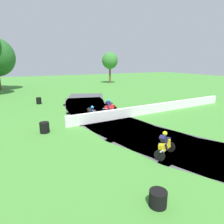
{
  "coord_description": "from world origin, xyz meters",
  "views": [
    {
      "loc": [
        -7.55,
        -15.43,
        5.12
      ],
      "look_at": [
        0.08,
        -0.64,
        0.9
      ],
      "focal_mm": 32.39,
      "sensor_mm": 36.0,
      "label": 1
    }
  ],
  "objects_px": {
    "motorcycle_chase_white": "(92,114)",
    "motorcycle_trailing_yellow": "(165,144)",
    "tire_stack_mid_b": "(158,199)",
    "tire_stack_mid_a": "(44,127)",
    "tire_stack_near": "(39,101)",
    "motorcycle_lead_red": "(110,107)"
  },
  "relations": [
    {
      "from": "motorcycle_lead_red",
      "to": "tire_stack_mid_a",
      "type": "height_order",
      "value": "motorcycle_lead_red"
    },
    {
      "from": "tire_stack_near",
      "to": "tire_stack_mid_a",
      "type": "relative_size",
      "value": 1.0
    },
    {
      "from": "tire_stack_mid_b",
      "to": "motorcycle_lead_red",
      "type": "bearing_deg",
      "value": 70.61
    },
    {
      "from": "motorcycle_chase_white",
      "to": "tire_stack_near",
      "type": "bearing_deg",
      "value": 107.11
    },
    {
      "from": "motorcycle_trailing_yellow",
      "to": "motorcycle_lead_red",
      "type": "bearing_deg",
      "value": 80.92
    },
    {
      "from": "motorcycle_lead_red",
      "to": "tire_stack_near",
      "type": "bearing_deg",
      "value": 126.68
    },
    {
      "from": "motorcycle_trailing_yellow",
      "to": "tire_stack_near",
      "type": "bearing_deg",
      "value": 103.28
    },
    {
      "from": "motorcycle_chase_white",
      "to": "motorcycle_trailing_yellow",
      "type": "xyz_separation_m",
      "value": [
        1.15,
        -7.9,
        0.0
      ]
    },
    {
      "from": "motorcycle_chase_white",
      "to": "tire_stack_mid_b",
      "type": "distance_m",
      "value": 11.08
    },
    {
      "from": "tire_stack_near",
      "to": "tire_stack_mid_a",
      "type": "xyz_separation_m",
      "value": [
        -1.12,
        -10.93,
        0.0
      ]
    },
    {
      "from": "tire_stack_mid_a",
      "to": "tire_stack_mid_b",
      "type": "relative_size",
      "value": 1.22
    },
    {
      "from": "motorcycle_chase_white",
      "to": "tire_stack_near",
      "type": "distance_m",
      "value": 10.35
    },
    {
      "from": "motorcycle_chase_white",
      "to": "tire_stack_mid_b",
      "type": "height_order",
      "value": "motorcycle_chase_white"
    },
    {
      "from": "motorcycle_chase_white",
      "to": "tire_stack_mid_a",
      "type": "distance_m",
      "value": 4.3
    },
    {
      "from": "motorcycle_chase_white",
      "to": "tire_stack_mid_a",
      "type": "relative_size",
      "value": 2.1
    },
    {
      "from": "motorcycle_trailing_yellow",
      "to": "tire_stack_near",
      "type": "relative_size",
      "value": 2.08
    },
    {
      "from": "motorcycle_lead_red",
      "to": "tire_stack_mid_b",
      "type": "relative_size",
      "value": 2.56
    },
    {
      "from": "motorcycle_chase_white",
      "to": "motorcycle_trailing_yellow",
      "type": "bearing_deg",
      "value": -81.68
    },
    {
      "from": "motorcycle_chase_white",
      "to": "tire_stack_near",
      "type": "relative_size",
      "value": 2.1
    },
    {
      "from": "motorcycle_lead_red",
      "to": "tire_stack_mid_b",
      "type": "height_order",
      "value": "motorcycle_lead_red"
    },
    {
      "from": "tire_stack_near",
      "to": "tire_stack_mid_b",
      "type": "relative_size",
      "value": 1.22
    },
    {
      "from": "motorcycle_chase_white",
      "to": "tire_stack_mid_b",
      "type": "xyz_separation_m",
      "value": [
        -1.83,
        -10.92,
        -0.36
      ]
    }
  ]
}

